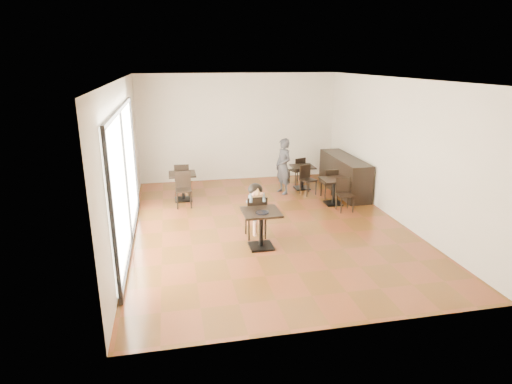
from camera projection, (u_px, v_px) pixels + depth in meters
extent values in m
cube|color=brown|center=(268.00, 224.00, 9.69)|extent=(6.00, 8.00, 0.01)
cube|color=white|center=(269.00, 79.00, 8.74)|extent=(6.00, 8.00, 0.01)
cube|color=beige|center=(238.00, 128.00, 12.96)|extent=(6.00, 0.01, 3.20)
cube|color=beige|center=(339.00, 222.00, 5.47)|extent=(6.00, 0.01, 3.20)
cube|color=beige|center=(124.00, 162.00, 8.65)|extent=(0.01, 8.00, 3.20)
cube|color=beige|center=(396.00, 150.00, 9.79)|extent=(0.01, 8.00, 3.20)
cube|color=white|center=(124.00, 178.00, 8.24)|extent=(0.04, 4.50, 2.60)
cylinder|color=black|center=(262.00, 212.00, 8.21)|extent=(0.26, 0.26, 0.02)
imported|color=#36363B|center=(283.00, 166.00, 11.75)|extent=(0.54, 0.65, 1.54)
cube|color=black|center=(344.00, 175.00, 11.92)|extent=(0.60, 2.40, 1.00)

